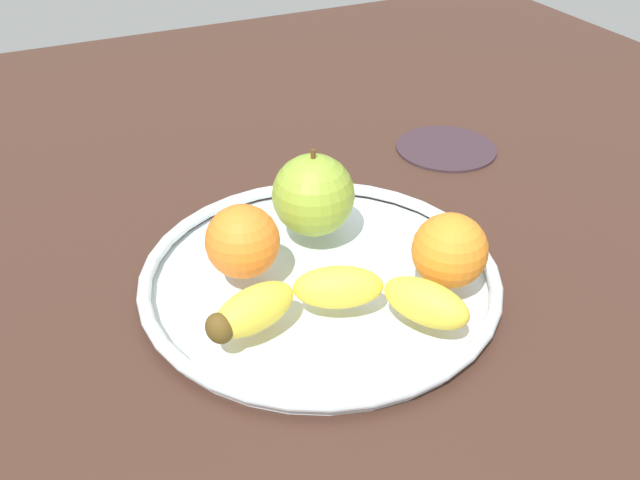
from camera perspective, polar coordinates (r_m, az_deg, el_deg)
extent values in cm
cube|color=#3F261D|center=(64.00, 0.00, -5.04)|extent=(151.90, 151.90, 4.00)
cylinder|color=silver|center=(62.56, 0.00, -3.41)|extent=(30.46, 30.46, 0.60)
torus|color=silver|center=(62.02, 0.00, -2.75)|extent=(31.73, 31.73, 1.20)
ellipsoid|color=yellow|center=(55.79, 8.58, -5.04)|extent=(6.64, 8.11, 3.50)
ellipsoid|color=yellow|center=(56.71, 1.49, -3.84)|extent=(8.11, 5.98, 3.50)
ellipsoid|color=yellow|center=(54.79, -5.34, -5.60)|extent=(8.04, 5.48, 3.50)
ellipsoid|color=brown|center=(53.41, -8.16, -7.10)|extent=(2.62, 2.92, 2.45)
sphere|color=#8DAD35|center=(64.61, -0.54, 3.66)|extent=(7.68, 7.68, 7.68)
cylinder|color=#593819|center=(62.64, -0.56, 6.84)|extent=(0.44, 0.44, 1.20)
sphere|color=orange|center=(59.74, -6.30, -0.12)|extent=(6.40, 6.40, 6.40)
sphere|color=orange|center=(59.28, 10.47, -0.85)|extent=(6.38, 6.38, 6.38)
cylinder|color=#36262D|center=(86.35, 10.19, 7.43)|extent=(11.98, 11.98, 0.60)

